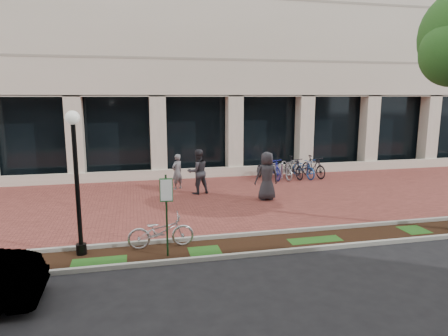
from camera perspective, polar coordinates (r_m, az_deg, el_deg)
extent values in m
plane|color=black|center=(16.50, -1.11, -4.49)|extent=(120.00, 120.00, 0.00)
cube|color=brown|center=(16.50, -1.11, -4.48)|extent=(40.00, 9.00, 0.01)
cube|color=black|center=(11.65, 4.26, -10.94)|extent=(40.00, 1.50, 0.01)
cube|color=#A3A39A|center=(12.30, 3.23, -9.47)|extent=(40.00, 0.12, 0.12)
cube|color=#A3A39A|center=(10.97, 5.44, -12.04)|extent=(40.00, 0.12, 0.12)
cube|color=black|center=(21.56, -4.18, 4.67)|extent=(40.00, 0.15, 4.20)
cube|color=beige|center=(20.76, -3.65, -0.71)|extent=(40.00, 0.25, 0.50)
cube|color=beige|center=(20.88, -3.88, 4.49)|extent=(0.80, 0.80, 4.20)
cube|color=#153C1A|center=(10.64, -8.18, -6.82)|extent=(0.05, 0.05, 2.22)
cube|color=#18632B|center=(10.42, -8.27, -3.14)|extent=(0.34, 0.02, 0.62)
cube|color=white|center=(10.41, -8.26, -3.16)|extent=(0.30, 0.01, 0.56)
cylinder|color=black|center=(11.61, -19.70, -10.86)|extent=(0.28, 0.28, 0.30)
cylinder|color=black|center=(11.14, -20.20, -3.09)|extent=(0.12, 0.12, 3.53)
sphere|color=silver|center=(10.88, -20.83, 6.74)|extent=(0.36, 0.36, 0.36)
imported|color=#B4B3B8|center=(11.44, -9.00, -8.89)|extent=(1.85, 0.67, 0.97)
imported|color=#5E5E63|center=(18.22, -6.71, -0.53)|extent=(0.70, 0.66, 1.62)
imported|color=#2C2B31|center=(17.27, -3.75, -0.53)|extent=(1.09, 0.94, 1.95)
imported|color=#27272C|center=(16.31, 6.13, -1.14)|extent=(0.98, 0.64, 1.99)
cylinder|color=silver|center=(20.31, 8.26, -0.63)|extent=(0.11, 0.11, 0.79)
sphere|color=silver|center=(20.23, 8.30, 0.61)|extent=(0.12, 0.12, 0.12)
imported|color=black|center=(20.25, 5.61, -0.26)|extent=(0.73, 1.96, 1.02)
imported|color=navy|center=(20.42, 7.08, -0.05)|extent=(0.58, 1.90, 1.13)
imported|color=#B7B8BC|center=(20.62, 8.51, -0.14)|extent=(0.83, 1.99, 1.02)
imported|color=black|center=(20.82, 9.93, 0.08)|extent=(0.77, 1.94, 1.13)
imported|color=#224D9C|center=(21.05, 11.30, -0.01)|extent=(1.02, 2.03, 1.02)
imported|color=black|center=(21.27, 12.66, 0.19)|extent=(0.96, 1.96, 1.13)
cylinder|color=silver|center=(20.74, 9.21, -0.41)|extent=(0.04, 0.04, 0.80)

